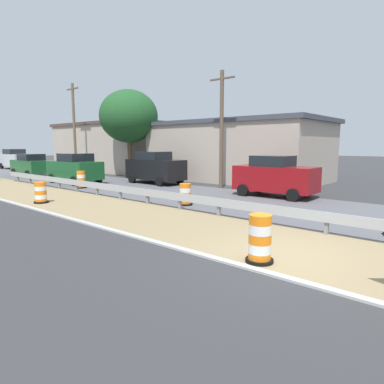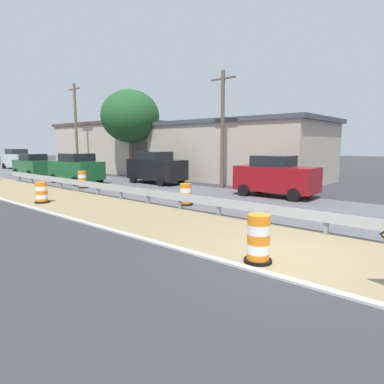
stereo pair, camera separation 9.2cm
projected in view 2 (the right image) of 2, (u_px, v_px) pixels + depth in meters
name	position (u px, v px, depth m)	size (l,w,h in m)	color
ground_plane	(283.00, 257.00, 8.32)	(160.00, 160.00, 0.00)	#333335
median_dirt_strip	(298.00, 248.00, 8.98)	(4.17, 120.00, 0.01)	#8E7A56
far_lane_asphalt	(358.00, 216.00, 13.03)	(6.72, 120.00, 0.00)	#56565B
curb_near_edge	(256.00, 271.00, 7.35)	(0.20, 120.00, 0.11)	#ADADA8
guardrail_median	(240.00, 206.00, 12.27)	(0.18, 41.18, 0.71)	#999EA3
traffic_barrel_nearest	(258.00, 241.00, 7.86)	(0.66, 0.66, 1.14)	orange
traffic_barrel_close	(186.00, 195.00, 15.36)	(0.65, 0.65, 0.99)	orange
traffic_barrel_mid	(42.00, 193.00, 15.97)	(0.67, 0.67, 1.00)	orange
traffic_barrel_far	(82.00, 180.00, 21.42)	(0.65, 0.65, 1.09)	orange
car_trailing_near_lane	(17.00, 159.00, 38.21)	(2.13, 4.58, 2.25)	silver
car_lead_far_lane	(33.00, 165.00, 29.50)	(2.13, 4.63, 1.95)	#195128
car_mid_far_lane	(156.00, 168.00, 23.88)	(2.18, 4.46, 2.26)	black
car_trailing_far_lane	(76.00, 168.00, 24.11)	(2.24, 4.45, 2.13)	#195128
car_distant_a	(276.00, 176.00, 17.80)	(2.15, 4.28, 2.18)	maroon
roadside_shop_near	(238.00, 151.00, 26.28)	(7.47, 13.67, 4.55)	#AD9E8E
roadside_shop_far	(116.00, 147.00, 36.13)	(7.08, 13.97, 4.98)	#AD9E8E
utility_pole_near	(222.00, 128.00, 21.03)	(0.24, 1.80, 7.26)	brown
utility_pole_mid	(76.00, 128.00, 31.39)	(0.24, 1.80, 8.31)	brown
tree_roadside	(130.00, 116.00, 28.04)	(4.84, 4.84, 7.26)	brown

